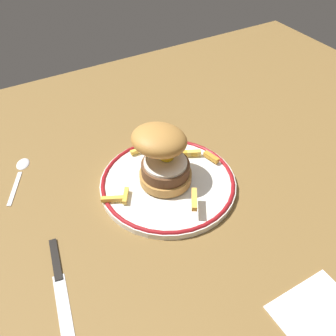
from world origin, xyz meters
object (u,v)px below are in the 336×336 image
(burger, at_px, (162,154))
(knife, at_px, (59,277))
(dinner_plate, at_px, (168,183))
(napkin, at_px, (321,319))
(spoon, at_px, (21,168))

(burger, height_order, knife, burger)
(dinner_plate, xyz_separation_m, napkin, (0.05, -0.34, -0.01))
(dinner_plate, bearing_deg, burger, 116.42)
(burger, bearing_deg, knife, -156.92)
(knife, height_order, spoon, spoon)
(dinner_plate, xyz_separation_m, burger, (-0.01, 0.01, 0.06))
(burger, xyz_separation_m, knife, (-0.24, -0.10, -0.07))
(burger, height_order, napkin, burger)
(knife, distance_m, spoon, 0.28)
(knife, xyz_separation_m, spoon, (0.01, 0.28, 0.00))
(dinner_plate, height_order, spoon, dinner_plate)
(burger, bearing_deg, spoon, 142.13)
(spoon, bearing_deg, napkin, -61.30)
(dinner_plate, height_order, napkin, dinner_plate)
(napkin, bearing_deg, knife, 140.54)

